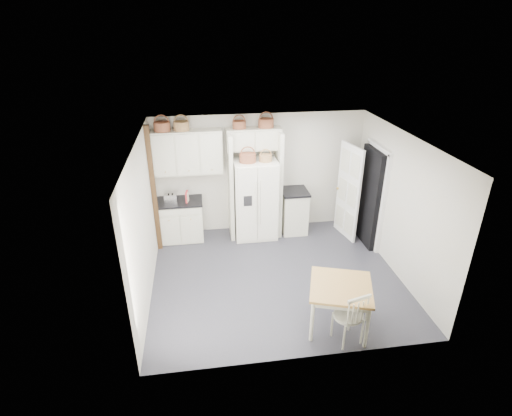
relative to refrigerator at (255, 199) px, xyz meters
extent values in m
plane|color=#3A3944|center=(0.15, -1.63, -0.87)|extent=(4.50, 4.50, 0.00)
plane|color=white|center=(0.15, -1.63, 1.73)|extent=(4.50, 4.50, 0.00)
plane|color=beige|center=(0.15, 0.37, 0.43)|extent=(4.50, 0.00, 4.50)
plane|color=beige|center=(-2.10, -1.63, 0.43)|extent=(0.00, 4.00, 4.00)
plane|color=beige|center=(2.40, -1.63, 0.43)|extent=(0.00, 4.00, 4.00)
cube|color=white|center=(0.00, 0.00, 0.00)|extent=(0.90, 0.72, 1.73)
cube|color=beige|center=(-1.60, 0.07, -0.44)|extent=(0.93, 0.58, 0.86)
cube|color=beige|center=(0.87, 0.07, -0.40)|extent=(0.53, 0.64, 0.94)
cube|color=olive|center=(0.85, -3.06, -0.49)|extent=(1.14, 1.14, 0.75)
cube|color=beige|center=(0.88, -3.38, -0.41)|extent=(0.54, 0.51, 0.92)
cube|color=black|center=(-1.60, 0.07, 0.01)|extent=(0.96, 0.62, 0.04)
cube|color=black|center=(0.87, 0.07, 0.09)|extent=(0.58, 0.68, 0.04)
cube|color=silver|center=(-1.76, 0.02, 0.12)|extent=(0.27, 0.17, 0.18)
cube|color=red|center=(-1.43, -0.01, 0.15)|extent=(0.06, 0.16, 0.24)
cube|color=beige|center=(-1.42, -0.01, 0.14)|extent=(0.06, 0.15, 0.21)
cylinder|color=brown|center=(-1.81, 0.20, 1.57)|extent=(0.32, 0.32, 0.18)
cylinder|color=olive|center=(-1.43, 0.20, 1.57)|extent=(0.30, 0.30, 0.18)
cylinder|color=brown|center=(-0.29, 0.20, 1.56)|extent=(0.27, 0.27, 0.15)
cylinder|color=brown|center=(0.25, 0.20, 1.57)|extent=(0.31, 0.31, 0.18)
cylinder|color=brown|center=(-0.17, -0.10, 0.95)|extent=(0.33, 0.33, 0.18)
cylinder|color=olive|center=(0.20, -0.10, 0.94)|extent=(0.26, 0.26, 0.14)
cube|color=beige|center=(-1.35, 0.20, 1.03)|extent=(1.40, 0.34, 0.90)
cube|color=beige|center=(0.00, 0.20, 1.26)|extent=(1.12, 0.34, 0.45)
cube|color=beige|center=(-0.51, 0.07, 0.28)|extent=(0.08, 0.60, 2.30)
cube|color=beige|center=(0.51, 0.07, 0.28)|extent=(0.08, 0.60, 2.30)
cube|color=black|center=(-2.05, -0.28, 0.43)|extent=(0.09, 0.09, 2.60)
cube|color=black|center=(2.31, -0.63, 0.16)|extent=(0.18, 0.85, 2.05)
cube|color=white|center=(1.95, -0.29, 0.16)|extent=(0.21, 0.79, 2.05)
camera|label=1|loc=(-1.12, -7.68, 3.50)|focal=28.00mm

